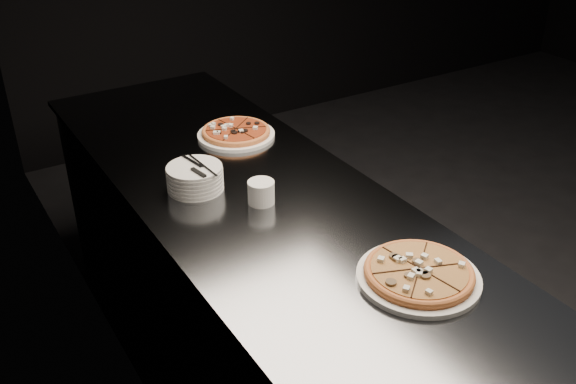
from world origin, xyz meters
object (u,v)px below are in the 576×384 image
pizza_mushroom (419,274)px  cutlery (198,167)px  plate_stack (195,178)px  ramekin (261,192)px  pizza_tomato (236,132)px  counter (267,313)px

pizza_mushroom → cutlery: bearing=110.7°
plate_stack → ramekin: bearing=-53.9°
plate_stack → cutlery: (0.01, -0.01, 0.04)m
pizza_tomato → plate_stack: size_ratio=1.88×
pizza_mushroom → pizza_tomato: bearing=89.0°
pizza_mushroom → pizza_tomato: 1.04m
counter → pizza_mushroom: (0.13, -0.57, 0.48)m
pizza_mushroom → ramekin: bearing=104.7°
pizza_tomato → plate_stack: 0.42m
pizza_tomato → cutlery: bearing=-134.0°
pizza_mushroom → cutlery: (-0.28, 0.73, 0.06)m
cutlery → plate_stack: bearing=108.3°
counter → pizza_tomato: size_ratio=7.25×
pizza_mushroom → pizza_tomato: (0.02, 1.04, -0.00)m
counter → plate_stack: 0.55m
counter → pizza_mushroom: size_ratio=6.65×
counter → pizza_mushroom: pizza_mushroom is taller
cutlery → ramekin: (0.13, -0.17, -0.04)m
plate_stack → ramekin: (0.14, -0.19, -0.00)m
pizza_mushroom → plate_stack: bearing=110.8°
plate_stack → ramekin: plate_stack is taller
plate_stack → counter: bearing=-48.7°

